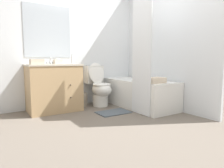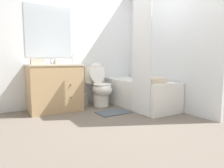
# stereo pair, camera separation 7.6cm
# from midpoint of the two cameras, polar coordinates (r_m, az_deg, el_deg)

# --- Properties ---
(ground_plane) EXTENTS (14.00, 14.00, 0.00)m
(ground_plane) POSITION_cam_midpoint_polar(r_m,az_deg,el_deg) (2.78, 7.60, -11.93)
(ground_plane) COLOR #6B6056
(wall_back) EXTENTS (8.00, 0.06, 2.50)m
(wall_back) POSITION_cam_midpoint_polar(r_m,az_deg,el_deg) (4.16, -7.65, 11.65)
(wall_back) COLOR silver
(wall_back) RESTS_ON ground_plane
(wall_right) EXTENTS (0.05, 2.72, 2.50)m
(wall_right) POSITION_cam_midpoint_polar(r_m,az_deg,el_deg) (4.07, 13.30, 11.62)
(wall_right) COLOR silver
(wall_right) RESTS_ON ground_plane
(vanity_cabinet) EXTENTS (0.90, 0.59, 0.83)m
(vanity_cabinet) POSITION_cam_midpoint_polar(r_m,az_deg,el_deg) (3.66, -15.51, -0.80)
(vanity_cabinet) COLOR tan
(vanity_cabinet) RESTS_ON ground_plane
(sink_faucet) EXTENTS (0.14, 0.12, 0.12)m
(sink_faucet) POSITION_cam_midpoint_polar(r_m,az_deg,el_deg) (3.83, -16.54, 6.05)
(sink_faucet) COLOR silver
(sink_faucet) RESTS_ON vanity_cabinet
(toilet) EXTENTS (0.36, 0.63, 0.85)m
(toilet) POSITION_cam_midpoint_polar(r_m,az_deg,el_deg) (3.94, -2.91, -0.93)
(toilet) COLOR white
(toilet) RESTS_ON ground_plane
(bathtub) EXTENTS (0.68, 1.58, 0.52)m
(bathtub) POSITION_cam_midpoint_polar(r_m,az_deg,el_deg) (3.91, 8.26, -2.58)
(bathtub) COLOR white
(bathtub) RESTS_ON ground_plane
(shower_curtain) EXTENTS (0.02, 0.45, 2.00)m
(shower_curtain) POSITION_cam_midpoint_polar(r_m,az_deg,el_deg) (3.27, 9.09, 8.68)
(shower_curtain) COLOR white
(shower_curtain) RESTS_ON ground_plane
(wastebasket) EXTENTS (0.22, 0.22, 0.25)m
(wastebasket) POSITION_cam_midpoint_polar(r_m,az_deg,el_deg) (3.99, -7.89, -4.38)
(wastebasket) COLOR gray
(wastebasket) RESTS_ON ground_plane
(tissue_box) EXTENTS (0.15, 0.14, 0.11)m
(tissue_box) POSITION_cam_midpoint_polar(r_m,az_deg,el_deg) (3.77, -14.44, 6.23)
(tissue_box) COLOR beige
(tissue_box) RESTS_ON vanity_cabinet
(soap_dispenser) EXTENTS (0.06, 0.06, 0.18)m
(soap_dispenser) POSITION_cam_midpoint_polar(r_m,az_deg,el_deg) (3.70, -10.51, 6.89)
(soap_dispenser) COLOR silver
(soap_dispenser) RESTS_ON vanity_cabinet
(hand_towel_folded) EXTENTS (0.20, 0.16, 0.08)m
(hand_towel_folded) POSITION_cam_midpoint_polar(r_m,az_deg,el_deg) (3.40, -19.99, 6.00)
(hand_towel_folded) COLOR beige
(hand_towel_folded) RESTS_ON vanity_cabinet
(bath_towel_folded) EXTENTS (0.33, 0.22, 0.09)m
(bath_towel_folded) POSITION_cam_midpoint_polar(r_m,az_deg,el_deg) (3.39, 12.82, 1.03)
(bath_towel_folded) COLOR beige
(bath_towel_folded) RESTS_ON bathtub
(bath_mat) EXTENTS (0.55, 0.36, 0.02)m
(bath_mat) POSITION_cam_midpoint_polar(r_m,az_deg,el_deg) (3.44, 1.03, -8.10)
(bath_mat) COLOR #4C5660
(bath_mat) RESTS_ON ground_plane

